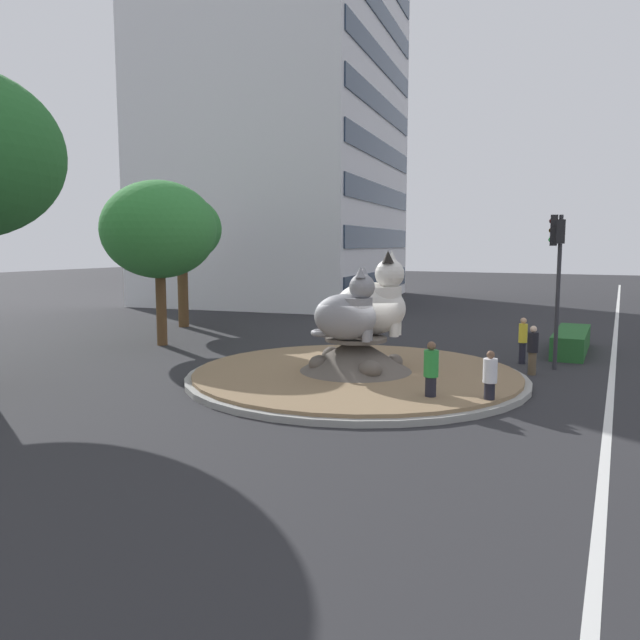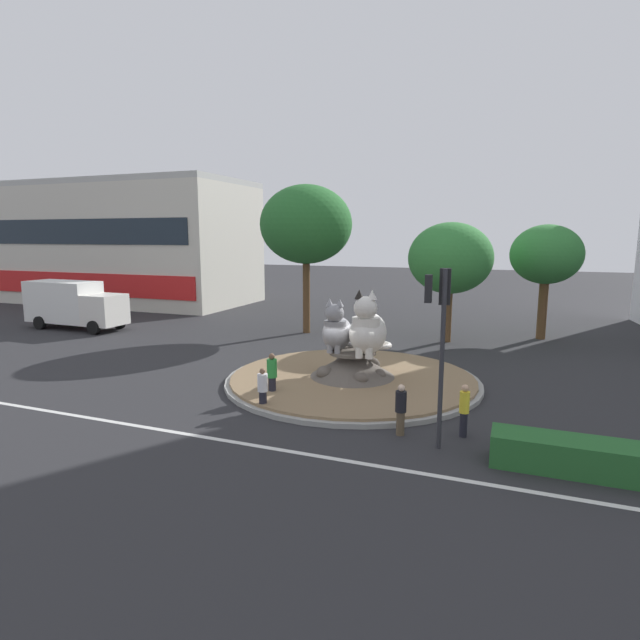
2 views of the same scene
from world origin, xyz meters
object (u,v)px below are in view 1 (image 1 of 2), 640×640
Objects in this scene: second_tree_near_tower at (181,230)px; pedestrian_white_shirt at (490,379)px; broadleaf_tree_behind_island at (159,230)px; cat_statue_grey at (348,313)px; pedestrian_black_shirt at (533,349)px; traffic_light_mast at (557,257)px; office_tower at (282,135)px; pedestrian_yellow_shirt at (523,339)px; pedestrian_green_shirt at (431,373)px; cat_statue_white at (374,304)px.

pedestrian_white_shirt is at bearing -118.91° from second_tree_near_tower.
pedestrian_white_shirt is at bearing -107.19° from broadleaf_tree_behind_island.
pedestrian_black_shirt is (3.92, -5.03, -1.35)m from cat_statue_grey.
pedestrian_white_shirt is (-6.33, 0.95, -3.08)m from traffic_light_mast.
office_tower reaches higher than traffic_light_mast.
office_tower is 16.24× the size of pedestrian_white_shirt.
office_tower is at bearing 116.12° from cat_statue_grey.
office_tower is 31.48m from pedestrian_yellow_shirt.
broadleaf_tree_behind_island reaches higher than pedestrian_white_shirt.
pedestrian_black_shirt is 0.93× the size of pedestrian_green_shirt.
traffic_light_mast is at bearing 35.76° from cat_statue_grey.
traffic_light_mast is 3.22× the size of pedestrian_black_shirt.
broadleaf_tree_behind_island is 4.46× the size of pedestrian_white_shirt.
traffic_light_mast is 19.15m from second_tree_near_tower.
pedestrian_black_shirt is (-21.82, -21.81, -11.98)m from office_tower.
cat_statue_white is at bearing 29.96° from traffic_light_mast.
second_tree_near_tower reaches higher than pedestrian_yellow_shirt.
office_tower is 19.10m from second_tree_near_tower.
pedestrian_yellow_shirt is at bearing -139.65° from office_tower.
cat_statue_grey is at bearing 9.31° from pedestrian_yellow_shirt.
cat_statue_grey is 0.34× the size of second_tree_near_tower.
cat_statue_white is 11.02m from broadleaf_tree_behind_island.
cat_statue_white is at bearing 71.96° from cat_statue_grey.
second_tree_near_tower is at bearing 139.90° from cat_statue_grey.
pedestrian_black_shirt is at bearing 30.96° from cat_statue_grey.
pedestrian_green_shirt is (-5.50, 1.92, 0.06)m from pedestrian_black_shirt.
cat_statue_white is 6.59m from traffic_light_mast.
pedestrian_green_shirt is (-27.32, -19.89, -11.92)m from office_tower.
cat_statue_grey is at bearing -81.62° from pedestrian_black_shirt.
pedestrian_black_shirt is 5.83m from pedestrian_green_shirt.
cat_statue_white is at bearing -162.74° from pedestrian_green_shirt.
office_tower is 15.11× the size of pedestrian_yellow_shirt.
traffic_light_mast is 3.30m from pedestrian_black_shirt.
cat_statue_white reaches higher than pedestrian_black_shirt.
broadleaf_tree_behind_island is 14.82m from pedestrian_green_shirt.
cat_statue_grey reaches higher than pedestrian_black_shirt.
traffic_light_mast reaches higher than cat_statue_grey.
cat_statue_white is 5.30m from pedestrian_white_shirt.
broadleaf_tree_behind_island is 3.97× the size of pedestrian_green_shirt.
pedestrian_green_shirt is at bearing -110.38° from broadleaf_tree_behind_island.
second_tree_near_tower is 4.39× the size of pedestrian_white_shirt.
pedestrian_black_shirt is 5.15m from pedestrian_white_shirt.
cat_statue_white is (1.45, -0.28, 0.17)m from cat_statue_grey.
pedestrian_black_shirt is at bearing -87.99° from broadleaf_tree_behind_island.
office_tower reaches higher than pedestrian_black_shirt.
pedestrian_black_shirt is 1.05× the size of pedestrian_white_shirt.
pedestrian_green_shirt is at bearing -48.81° from pedestrian_black_shirt.
broadleaf_tree_behind_island is (1.93, 10.55, 2.56)m from cat_statue_white.
pedestrian_black_shirt is 1.97m from pedestrian_yellow_shirt.
broadleaf_tree_behind_island reaches higher than second_tree_near_tower.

